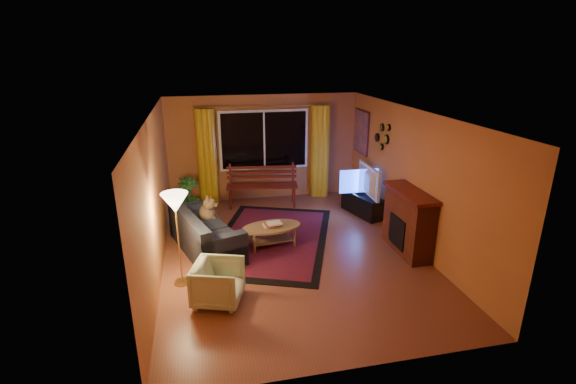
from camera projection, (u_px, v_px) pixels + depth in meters
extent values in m
cube|color=brown|center=(291.00, 252.00, 7.57)|extent=(4.50, 6.00, 0.02)
cube|color=white|center=(292.00, 113.00, 6.75)|extent=(4.50, 6.00, 0.02)
cube|color=#C1713C|center=(264.00, 148.00, 9.94)|extent=(4.50, 0.02, 2.50)
cube|color=#C1713C|center=(155.00, 196.00, 6.71)|extent=(0.02, 6.00, 2.50)
cube|color=#C1713C|center=(412.00, 178.00, 7.62)|extent=(0.02, 6.00, 2.50)
cube|color=black|center=(264.00, 140.00, 9.82)|extent=(2.00, 0.02, 1.30)
cylinder|color=#BF8C3F|center=(264.00, 106.00, 9.51)|extent=(3.20, 0.03, 0.03)
cylinder|color=gold|center=(207.00, 157.00, 9.59)|extent=(0.36, 0.36, 2.24)
cylinder|color=gold|center=(320.00, 152.00, 10.13)|extent=(0.36, 0.36, 2.24)
cube|color=#51160F|center=(262.00, 196.00, 9.72)|extent=(1.68, 0.69, 0.49)
imported|color=#235B1E|center=(188.00, 196.00, 9.19)|extent=(0.56, 0.56, 0.84)
cube|color=#1E222E|center=(206.00, 230.00, 7.54)|extent=(1.36, 2.05, 0.76)
imported|color=beige|center=(218.00, 281.00, 5.98)|extent=(0.80, 0.83, 0.68)
cylinder|color=#BF8C3F|center=(178.00, 240.00, 6.32)|extent=(0.27, 0.27, 1.50)
cube|color=maroon|center=(272.00, 239.00, 8.07)|extent=(3.12, 3.82, 0.02)
cylinder|color=#957349|center=(272.00, 236.00, 7.74)|extent=(1.23, 1.23, 0.40)
cube|color=black|center=(362.00, 204.00, 9.22)|extent=(0.65, 1.15, 0.46)
imported|color=black|center=(364.00, 181.00, 9.04)|extent=(0.17, 1.13, 0.65)
cube|color=maroon|center=(408.00, 223.00, 7.43)|extent=(0.40, 1.20, 1.10)
cube|color=orange|center=(361.00, 132.00, 9.74)|extent=(0.04, 0.76, 0.96)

